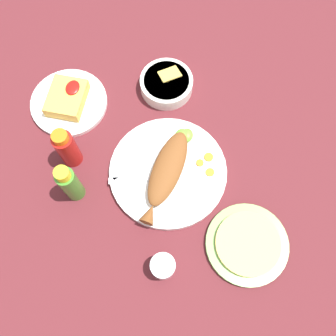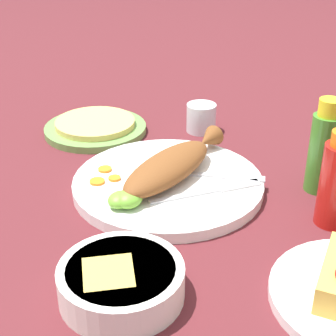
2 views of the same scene
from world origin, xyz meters
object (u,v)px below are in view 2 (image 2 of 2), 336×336
at_px(salt_cup, 201,119).
at_px(guacamole_bowl, 121,280).
at_px(fried_fish, 172,165).
at_px(fork_far, 214,190).
at_px(fork_near, 216,176).
at_px(main_plate, 168,184).
at_px(hot_sauce_bottle_green, 324,149).
at_px(tortilla_plate, 96,129).

xyz_separation_m(salt_cup, guacamole_bowl, (0.50, 0.09, -0.00)).
distance_m(fried_fish, fork_far, 0.08).
bearing_deg(salt_cup, fork_far, 25.30).
bearing_deg(fork_near, guacamole_bowl, -106.93).
xyz_separation_m(fork_far, salt_cup, (-0.25, -0.12, 0.01)).
distance_m(fork_near, guacamole_bowl, 0.30).
distance_m(main_plate, hot_sauce_bottle_green, 0.25).
bearing_deg(guacamole_bowl, hot_sauce_bottle_green, 154.83).
xyz_separation_m(hot_sauce_bottle_green, tortilla_plate, (-0.05, -0.45, -0.07)).
bearing_deg(fork_near, fork_far, -89.10).
xyz_separation_m(main_plate, fork_near, (-0.04, 0.07, 0.01)).
relative_size(main_plate, fried_fish, 1.16).
relative_size(salt_cup, tortilla_plate, 0.29).
relative_size(hot_sauce_bottle_green, guacamole_bowl, 1.03).
xyz_separation_m(fork_far, hot_sauce_bottle_green, (-0.11, 0.14, 0.05)).
bearing_deg(main_plate, fork_near, 120.00).
height_order(salt_cup, tortilla_plate, salt_cup).
height_order(fork_far, salt_cup, salt_cup).
height_order(hot_sauce_bottle_green, tortilla_plate, hot_sauce_bottle_green).
distance_m(hot_sauce_bottle_green, salt_cup, 0.30).
bearing_deg(fork_far, guacamole_bowl, -140.20).
xyz_separation_m(fork_near, hot_sauce_bottle_green, (-0.06, 0.16, 0.05)).
xyz_separation_m(fork_far, guacamole_bowl, (0.25, -0.03, 0.00)).
relative_size(fork_near, tortilla_plate, 0.89).
distance_m(salt_cup, tortilla_plate, 0.22).
height_order(salt_cup, guacamole_bowl, salt_cup).
bearing_deg(fork_near, fried_fish, -171.79).
xyz_separation_m(main_plate, salt_cup, (-0.24, -0.04, 0.02)).
bearing_deg(hot_sauce_bottle_green, guacamole_bowl, -25.17).
bearing_deg(guacamole_bowl, fried_fish, -168.54).
xyz_separation_m(fried_fish, salt_cup, (-0.23, -0.04, -0.01)).
height_order(fork_near, salt_cup, salt_cup).
relative_size(main_plate, salt_cup, 5.20).
bearing_deg(hot_sauce_bottle_green, main_plate, -66.00).
bearing_deg(fried_fish, hot_sauce_bottle_green, 120.87).
distance_m(fried_fish, guacamole_bowl, 0.28).
relative_size(fried_fish, fork_far, 1.89).
bearing_deg(guacamole_bowl, fork_far, 174.26).
xyz_separation_m(main_plate, tortilla_plate, (-0.15, -0.23, -0.00)).
relative_size(hot_sauce_bottle_green, salt_cup, 2.60).
bearing_deg(salt_cup, hot_sauce_bottle_green, 61.22).
distance_m(fork_near, hot_sauce_bottle_green, 0.18).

